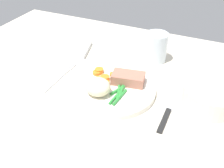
# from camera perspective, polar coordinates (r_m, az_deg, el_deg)

# --- Properties ---
(dining_table) EXTENTS (1.20, 0.90, 0.02)m
(dining_table) POSITION_cam_1_polar(r_m,az_deg,el_deg) (0.73, -0.88, -2.69)
(dining_table) COLOR beige
(dining_table) RESTS_ON ground
(dinner_plate) EXTENTS (0.24, 0.24, 0.02)m
(dinner_plate) POSITION_cam_1_polar(r_m,az_deg,el_deg) (0.72, 0.00, -1.16)
(dinner_plate) COLOR white
(dinner_plate) RESTS_ON dining_table
(meat_portion) EXTENTS (0.10, 0.07, 0.03)m
(meat_portion) POSITION_cam_1_polar(r_m,az_deg,el_deg) (0.73, 3.53, 1.24)
(meat_portion) COLOR #A86B56
(meat_portion) RESTS_ON dinner_plate
(mashed_potatoes) EXTENTS (0.07, 0.06, 0.05)m
(mashed_potatoes) POSITION_cam_1_polar(r_m,az_deg,el_deg) (0.68, -3.14, -0.59)
(mashed_potatoes) COLOR beige
(mashed_potatoes) RESTS_ON dinner_plate
(carrot_slices) EXTENTS (0.07, 0.07, 0.01)m
(carrot_slices) POSITION_cam_1_polar(r_m,az_deg,el_deg) (0.75, -2.07, 1.67)
(carrot_slices) COLOR orange
(carrot_slices) RESTS_ON dinner_plate
(green_beans) EXTENTS (0.04, 0.10, 0.01)m
(green_beans) POSITION_cam_1_polar(r_m,az_deg,el_deg) (0.69, 1.60, -1.89)
(green_beans) COLOR #2D8C38
(green_beans) RESTS_ON dinner_plate
(fork) EXTENTS (0.01, 0.17, 0.00)m
(fork) POSITION_cam_1_polar(r_m,az_deg,el_deg) (0.80, -11.24, 1.43)
(fork) COLOR silver
(fork) RESTS_ON dining_table
(knife) EXTENTS (0.02, 0.21, 0.01)m
(knife) POSITION_cam_1_polar(r_m,az_deg,el_deg) (0.69, 12.39, -5.01)
(knife) COLOR black
(knife) RESTS_ON dining_table
(water_glass) EXTENTS (0.07, 0.07, 0.09)m
(water_glass) POSITION_cam_1_polar(r_m,az_deg,el_deg) (0.87, 9.50, 7.49)
(water_glass) COLOR silver
(water_glass) RESTS_ON dining_table
(salad_bowl) EXTENTS (0.14, 0.14, 0.05)m
(salad_bowl) POSITION_cam_1_polar(r_m,az_deg,el_deg) (0.71, 20.77, -2.33)
(salad_bowl) COLOR silver
(salad_bowl) RESTS_ON dining_table
(napkin) EXTENTS (0.13, 0.14, 0.02)m
(napkin) POSITION_cam_1_polar(r_m,az_deg,el_deg) (0.94, -8.34, 7.67)
(napkin) COLOR white
(napkin) RESTS_ON dining_table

